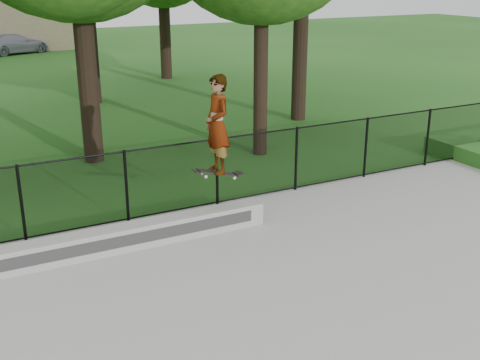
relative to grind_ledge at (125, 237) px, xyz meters
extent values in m
plane|color=#205517|center=(2.44, -4.70, -0.28)|extent=(100.00, 100.00, 0.00)
cube|color=#9E9E99|center=(2.44, -4.70, -0.25)|extent=(14.00, 12.00, 0.06)
cube|color=#9C9B97|center=(0.00, 0.00, 0.00)|extent=(5.57, 0.40, 0.44)
imported|color=#9B9CB0|center=(2.38, 30.06, 0.32)|extent=(4.13, 2.92, 1.20)
cube|color=black|center=(1.88, -0.02, 0.95)|extent=(0.82, 0.23, 0.25)
imported|color=#A2CBD5|center=(1.88, -0.02, 1.90)|extent=(0.45, 0.68, 1.85)
cylinder|color=black|center=(-1.56, 1.20, 0.53)|extent=(0.06, 0.06, 1.50)
cylinder|color=black|center=(0.44, 1.20, 0.53)|extent=(0.06, 0.06, 1.50)
cylinder|color=black|center=(2.44, 1.20, 0.53)|extent=(0.06, 0.06, 1.50)
cylinder|color=black|center=(4.44, 1.20, 0.53)|extent=(0.06, 0.06, 1.50)
cylinder|color=black|center=(6.44, 1.20, 0.53)|extent=(0.06, 0.06, 1.50)
cylinder|color=black|center=(8.44, 1.20, 0.53)|extent=(0.06, 0.06, 1.50)
cylinder|color=black|center=(2.44, 1.20, 1.25)|extent=(16.00, 0.04, 0.04)
cylinder|color=black|center=(2.44, 1.20, -0.17)|extent=(16.00, 0.04, 0.04)
cube|color=black|center=(2.44, 1.20, 0.53)|extent=(16.00, 0.01, 1.50)
cylinder|color=black|center=(0.94, 5.80, 2.19)|extent=(0.44, 0.44, 4.94)
cylinder|color=black|center=(5.24, 4.30, 2.12)|extent=(0.44, 0.44, 4.80)
cylinder|color=black|center=(8.44, 7.30, 2.66)|extent=(0.44, 0.44, 5.87)
cylinder|color=black|center=(2.94, 13.30, 2.25)|extent=(0.44, 0.44, 5.05)
cylinder|color=black|center=(7.44, 17.30, 1.92)|extent=(0.44, 0.44, 4.39)
camera|label=1|loc=(-2.76, -9.82, 4.59)|focal=45.00mm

